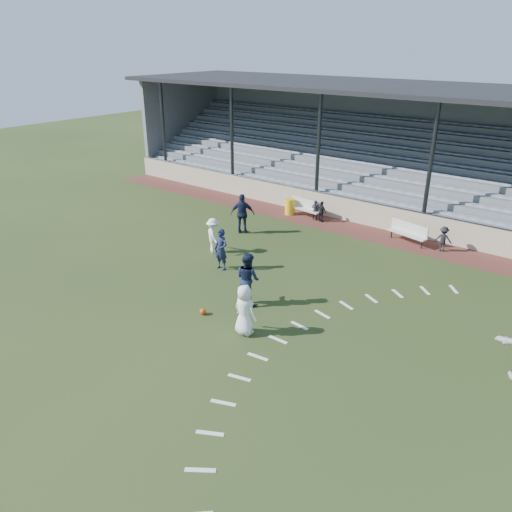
# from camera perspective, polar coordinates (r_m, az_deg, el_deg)

# --- Properties ---
(ground) EXTENTS (90.00, 90.00, 0.00)m
(ground) POSITION_cam_1_polar(r_m,az_deg,el_deg) (17.71, -5.03, -6.41)
(ground) COLOR #293917
(ground) RESTS_ON ground
(cinder_track) EXTENTS (34.00, 2.00, 0.02)m
(cinder_track) POSITION_cam_1_polar(r_m,az_deg,el_deg) (25.62, 11.12, 2.97)
(cinder_track) COLOR #512520
(cinder_track) RESTS_ON ground
(retaining_wall) EXTENTS (34.00, 0.18, 1.20)m
(retaining_wall) POSITION_cam_1_polar(r_m,az_deg,el_deg) (26.32, 12.29, 4.79)
(retaining_wall) COLOR #BEAE92
(retaining_wall) RESTS_ON ground
(bench_left) EXTENTS (2.03, 0.70, 0.95)m
(bench_left) POSITION_cam_1_polar(r_m,az_deg,el_deg) (27.05, 5.65, 5.69)
(bench_left) COLOR beige
(bench_left) RESTS_ON cinder_track
(bench_right) EXTENTS (2.04, 0.91, 0.95)m
(bench_right) POSITION_cam_1_polar(r_m,az_deg,el_deg) (24.42, 17.00, 2.76)
(bench_right) COLOR beige
(bench_right) RESTS_ON cinder_track
(trash_bin) EXTENTS (0.54, 0.54, 0.86)m
(trash_bin) POSITION_cam_1_polar(r_m,az_deg,el_deg) (27.36, 3.90, 5.66)
(trash_bin) COLOR yellow
(trash_bin) RESTS_ON cinder_track
(football) EXTENTS (0.22, 0.22, 0.22)m
(football) POSITION_cam_1_polar(r_m,az_deg,el_deg) (17.55, -6.08, -6.33)
(football) COLOR #D53F0C
(football) RESTS_ON ground
(player_white_lead) EXTENTS (0.88, 0.60, 1.73)m
(player_white_lead) POSITION_cam_1_polar(r_m,az_deg,el_deg) (16.03, -1.31, -6.19)
(player_white_lead) COLOR white
(player_white_lead) RESTS_ON ground
(player_navy_lead) EXTENTS (0.64, 0.42, 1.76)m
(player_navy_lead) POSITION_cam_1_polar(r_m,az_deg,el_deg) (20.55, -4.01, 0.75)
(player_navy_lead) COLOR #141E39
(player_navy_lead) RESTS_ON ground
(player_navy_mid) EXTENTS (1.09, 0.94, 1.95)m
(player_navy_mid) POSITION_cam_1_polar(r_m,az_deg,el_deg) (17.81, -0.94, -2.59)
(player_navy_mid) COLOR #141E39
(player_navy_mid) RESTS_ON ground
(player_white_wing) EXTENTS (1.19, 1.04, 1.60)m
(player_white_wing) POSITION_cam_1_polar(r_m,az_deg,el_deg) (22.27, -4.91, 2.34)
(player_white_wing) COLOR white
(player_white_wing) RESTS_ON ground
(player_navy_wing) EXTENTS (1.23, 1.05, 1.98)m
(player_navy_wing) POSITION_cam_1_polar(r_m,az_deg,el_deg) (24.45, -1.55, 4.85)
(player_navy_wing) COLOR #141E39
(player_navy_wing) RESTS_ON ground
(sub_left_near) EXTENTS (0.45, 0.38, 1.06)m
(sub_left_near) POSITION_cam_1_polar(r_m,az_deg,el_deg) (26.59, 6.78, 5.24)
(sub_left_near) COLOR black
(sub_left_near) RESTS_ON cinder_track
(sub_left_far) EXTENTS (0.69, 0.41, 1.11)m
(sub_left_far) POSITION_cam_1_polar(r_m,az_deg,el_deg) (26.30, 7.50, 5.05)
(sub_left_far) COLOR black
(sub_left_far) RESTS_ON cinder_track
(sub_right) EXTENTS (0.82, 0.57, 1.16)m
(sub_right) POSITION_cam_1_polar(r_m,az_deg,el_deg) (23.89, 20.62, 1.85)
(sub_right) COLOR black
(sub_right) RESTS_ON cinder_track
(grandstand) EXTENTS (34.60, 9.00, 6.61)m
(grandstand) POSITION_cam_1_polar(r_m,az_deg,el_deg) (30.08, 16.66, 9.84)
(grandstand) COLOR slate
(grandstand) RESTS_ON ground
(penalty_arc) EXTENTS (3.89, 14.63, 0.01)m
(penalty_arc) POSITION_cam_1_polar(r_m,az_deg,el_deg) (15.58, 6.38, -11.04)
(penalty_arc) COLOR white
(penalty_arc) RESTS_ON ground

